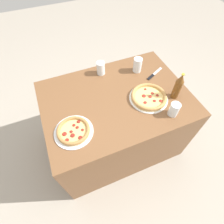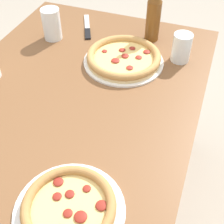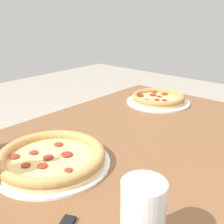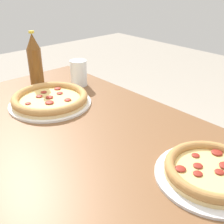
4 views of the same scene
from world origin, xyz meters
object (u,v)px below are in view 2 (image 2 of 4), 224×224
at_px(pizza_pepperoni, 69,208).
at_px(pizza_veggie, 124,58).
at_px(glass_lemonade, 181,49).
at_px(beer_bottle, 154,14).
at_px(glass_mango_juice, 52,25).
at_px(knife, 87,28).

distance_m(pizza_pepperoni, pizza_veggie, 0.67).
bearing_deg(pizza_pepperoni, glass_lemonade, 170.05).
distance_m(glass_lemonade, beer_bottle, 0.20).
distance_m(glass_mango_juice, knife, 0.18).
bearing_deg(knife, pizza_veggie, 51.07).
relative_size(pizza_pepperoni, glass_lemonade, 2.48).
height_order(glass_mango_juice, knife, glass_mango_juice).
bearing_deg(beer_bottle, knife, -87.13).
relative_size(glass_mango_juice, beer_bottle, 0.54).
bearing_deg(glass_lemonade, pizza_pepperoni, -9.95).
xyz_separation_m(glass_mango_juice, knife, (-0.13, 0.11, -0.06)).
distance_m(pizza_veggie, glass_lemonade, 0.23).
relative_size(pizza_pepperoni, glass_mango_juice, 2.13).
bearing_deg(glass_mango_juice, pizza_pepperoni, 30.32).
bearing_deg(pizza_pepperoni, knife, -159.62).
distance_m(pizza_pepperoni, glass_lemonade, 0.78).
height_order(pizza_veggie, knife, pizza_veggie).
distance_m(pizza_veggie, glass_mango_juice, 0.37).
height_order(pizza_pepperoni, beer_bottle, beer_bottle).
xyz_separation_m(pizza_veggie, knife, (-0.20, -0.25, -0.02)).
bearing_deg(knife, beer_bottle, 92.87).
bearing_deg(pizza_veggie, glass_lemonade, 114.30).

